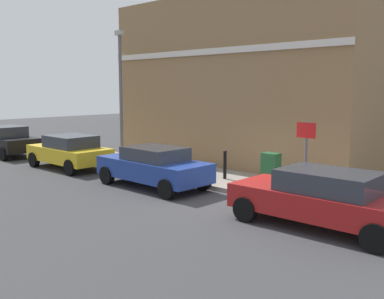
{
  "coord_description": "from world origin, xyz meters",
  "views": [
    {
      "loc": [
        -10.45,
        -7.67,
        3.38
      ],
      "look_at": [
        0.97,
        2.85,
        1.2
      ],
      "focal_mm": 40.79,
      "sensor_mm": 36.0,
      "label": 1
    }
  ],
  "objects_px": {
    "utility_cabinet": "(271,172)",
    "bollard_near_cabinet": "(225,164)",
    "car_yellow": "(70,151)",
    "lamppost": "(121,90)",
    "car_blue": "(154,166)",
    "car_red": "(322,198)",
    "street_sign": "(306,149)",
    "car_black": "(7,141)"
  },
  "relations": [
    {
      "from": "utility_cabinet",
      "to": "bollard_near_cabinet",
      "type": "bearing_deg",
      "value": 87.11
    },
    {
      "from": "car_yellow",
      "to": "lamppost",
      "type": "height_order",
      "value": "lamppost"
    },
    {
      "from": "utility_cabinet",
      "to": "lamppost",
      "type": "xyz_separation_m",
      "value": [
        0.07,
        7.84,
        2.62
      ]
    },
    {
      "from": "utility_cabinet",
      "to": "lamppost",
      "type": "height_order",
      "value": "lamppost"
    },
    {
      "from": "car_blue",
      "to": "utility_cabinet",
      "type": "distance_m",
      "value": 3.96
    },
    {
      "from": "car_red",
      "to": "street_sign",
      "type": "distance_m",
      "value": 2.24
    },
    {
      "from": "utility_cabinet",
      "to": "street_sign",
      "type": "height_order",
      "value": "street_sign"
    },
    {
      "from": "street_sign",
      "to": "car_blue",
      "type": "bearing_deg",
      "value": 105.35
    },
    {
      "from": "car_black",
      "to": "street_sign",
      "type": "relative_size",
      "value": 1.78
    },
    {
      "from": "street_sign",
      "to": "car_yellow",
      "type": "bearing_deg",
      "value": 97.56
    },
    {
      "from": "car_blue",
      "to": "street_sign",
      "type": "relative_size",
      "value": 1.85
    },
    {
      "from": "car_blue",
      "to": "car_black",
      "type": "height_order",
      "value": "car_black"
    },
    {
      "from": "car_blue",
      "to": "lamppost",
      "type": "distance_m",
      "value": 5.62
    },
    {
      "from": "car_yellow",
      "to": "bollard_near_cabinet",
      "type": "relative_size",
      "value": 3.82
    },
    {
      "from": "car_red",
      "to": "car_black",
      "type": "bearing_deg",
      "value": -0.7
    },
    {
      "from": "utility_cabinet",
      "to": "car_red",
      "type": "bearing_deg",
      "value": -128.3
    },
    {
      "from": "car_yellow",
      "to": "street_sign",
      "type": "bearing_deg",
      "value": -172.59
    },
    {
      "from": "utility_cabinet",
      "to": "car_blue",
      "type": "bearing_deg",
      "value": 122.42
    },
    {
      "from": "car_blue",
      "to": "utility_cabinet",
      "type": "bearing_deg",
      "value": -146.53
    },
    {
      "from": "car_black",
      "to": "utility_cabinet",
      "type": "bearing_deg",
      "value": -169.68
    },
    {
      "from": "car_yellow",
      "to": "bollard_near_cabinet",
      "type": "xyz_separation_m",
      "value": [
        2.22,
        -6.64,
        -0.04
      ]
    },
    {
      "from": "street_sign",
      "to": "lamppost",
      "type": "bearing_deg",
      "value": 85.03
    },
    {
      "from": "car_yellow",
      "to": "street_sign",
      "type": "distance_m",
      "value": 10.39
    },
    {
      "from": "street_sign",
      "to": "lamppost",
      "type": "height_order",
      "value": "lamppost"
    },
    {
      "from": "utility_cabinet",
      "to": "street_sign",
      "type": "distance_m",
      "value": 2.05
    },
    {
      "from": "utility_cabinet",
      "to": "bollard_near_cabinet",
      "type": "height_order",
      "value": "utility_cabinet"
    },
    {
      "from": "car_blue",
      "to": "car_black",
      "type": "distance_m",
      "value": 10.75
    },
    {
      "from": "utility_cabinet",
      "to": "car_black",
      "type": "bearing_deg",
      "value": 99.42
    },
    {
      "from": "car_yellow",
      "to": "lamppost",
      "type": "relative_size",
      "value": 0.69
    },
    {
      "from": "car_blue",
      "to": "bollard_near_cabinet",
      "type": "relative_size",
      "value": 4.09
    },
    {
      "from": "car_red",
      "to": "car_black",
      "type": "height_order",
      "value": "car_black"
    },
    {
      "from": "car_blue",
      "to": "car_yellow",
      "type": "bearing_deg",
      "value": 1.01
    },
    {
      "from": "utility_cabinet",
      "to": "bollard_near_cabinet",
      "type": "relative_size",
      "value": 1.11
    },
    {
      "from": "car_blue",
      "to": "street_sign",
      "type": "distance_m",
      "value": 5.24
    },
    {
      "from": "bollard_near_cabinet",
      "to": "lamppost",
      "type": "height_order",
      "value": "lamppost"
    },
    {
      "from": "car_red",
      "to": "car_blue",
      "type": "distance_m",
      "value": 6.29
    },
    {
      "from": "car_yellow",
      "to": "car_black",
      "type": "relative_size",
      "value": 0.97
    },
    {
      "from": "car_yellow",
      "to": "street_sign",
      "type": "xyz_separation_m",
      "value": [
        1.36,
        -10.25,
        0.92
      ]
    },
    {
      "from": "street_sign",
      "to": "car_black",
      "type": "bearing_deg",
      "value": 95.74
    },
    {
      "from": "car_red",
      "to": "car_blue",
      "type": "height_order",
      "value": "car_red"
    },
    {
      "from": "car_red",
      "to": "car_yellow",
      "type": "relative_size",
      "value": 1.1
    },
    {
      "from": "car_red",
      "to": "car_yellow",
      "type": "bearing_deg",
      "value": -1.77
    }
  ]
}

